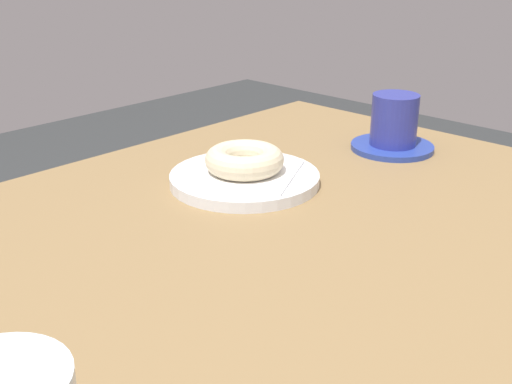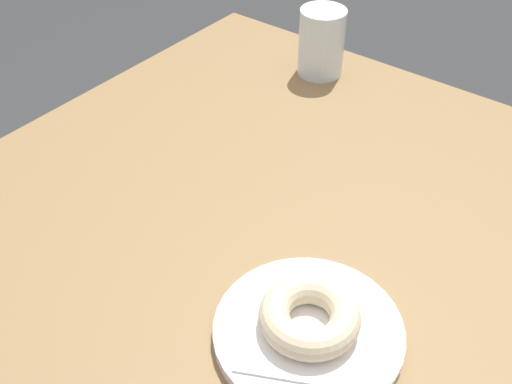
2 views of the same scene
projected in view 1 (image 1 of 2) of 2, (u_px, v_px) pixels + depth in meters
name	position (u px, v px, depth m)	size (l,w,h in m)	color
table	(295.00, 303.00, 0.72)	(0.96, 0.80, 0.73)	olive
plate_sugar_ring	(245.00, 179.00, 0.84)	(0.20, 0.20, 0.01)	silver
napkin_sugar_ring	(245.00, 172.00, 0.84)	(0.13, 0.13, 0.00)	white
donut_sugar_ring	(244.00, 160.00, 0.83)	(0.10, 0.10, 0.03)	beige
coffee_cup	(394.00, 126.00, 0.96)	(0.13, 0.13, 0.09)	#263B93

